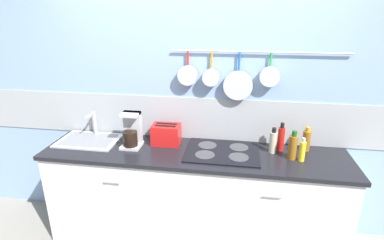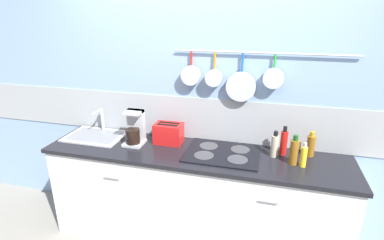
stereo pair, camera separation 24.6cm
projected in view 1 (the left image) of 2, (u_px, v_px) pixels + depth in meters
ground_plane at (194, 237)px, 2.88m from camera, size 12.00×12.00×0.00m
wall_back at (199, 101)px, 2.75m from camera, size 7.20×0.14×2.60m
cabinet_base at (194, 199)px, 2.73m from camera, size 2.59×0.57×0.87m
countertop at (194, 154)px, 2.58m from camera, size 2.63×0.59×0.03m
sink_basin at (89, 139)px, 2.79m from camera, size 0.54×0.39×0.24m
coffee_maker at (132, 132)px, 2.65m from camera, size 0.17×0.18×0.31m
toaster at (166, 134)px, 2.71m from camera, size 0.27×0.17×0.19m
cooktop at (222, 152)px, 2.57m from camera, size 0.62×0.48×0.01m
bottle_dish_soap at (273, 142)px, 2.54m from camera, size 0.06×0.06×0.23m
bottle_vinegar at (281, 138)px, 2.58m from camera, size 0.06×0.06×0.25m
bottle_sesame_oil at (293, 147)px, 2.42m from camera, size 0.07×0.07×0.24m
bottle_hot_sauce at (302, 151)px, 2.40m from camera, size 0.05×0.05×0.20m
bottle_cooking_wine at (306, 140)px, 2.58m from camera, size 0.07×0.07×0.21m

